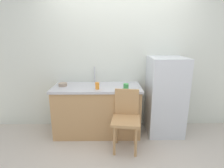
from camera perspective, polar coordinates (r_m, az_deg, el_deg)
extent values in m
plane|color=#BCB2A3|center=(2.77, 3.15, -21.53)|extent=(8.00, 8.00, 0.00)
cube|color=silver|center=(3.24, 2.34, 8.87)|extent=(4.80, 0.10, 2.60)
cube|color=tan|center=(3.14, -4.63, -8.47)|extent=(1.42, 0.60, 0.80)
cube|color=#B7B7BC|center=(2.99, -4.80, -1.06)|extent=(1.46, 0.64, 0.04)
cylinder|color=#B7B7BC|center=(3.20, -5.56, 2.93)|extent=(0.02, 0.02, 0.28)
cube|color=silver|center=(3.18, 16.54, -3.72)|extent=(0.59, 0.58, 1.32)
cylinder|color=tan|center=(2.64, 0.74, -17.62)|extent=(0.04, 0.04, 0.45)
cylinder|color=tan|center=(2.63, 7.59, -17.91)|extent=(0.04, 0.04, 0.45)
cylinder|color=tan|center=(2.89, 1.42, -14.44)|extent=(0.04, 0.04, 0.45)
cylinder|color=tan|center=(2.88, 7.56, -14.68)|extent=(0.04, 0.04, 0.45)
cube|color=tan|center=(2.64, 4.43, -11.55)|extent=(0.45, 0.45, 0.04)
cube|color=tan|center=(2.72, 4.72, -5.66)|extent=(0.36, 0.08, 0.40)
cylinder|color=gray|center=(3.09, -15.39, -0.16)|extent=(0.14, 0.14, 0.05)
cylinder|color=green|center=(2.79, 4.47, -0.81)|extent=(0.08, 0.08, 0.10)
cylinder|color=orange|center=(2.81, -4.72, -0.57)|extent=(0.07, 0.07, 0.11)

